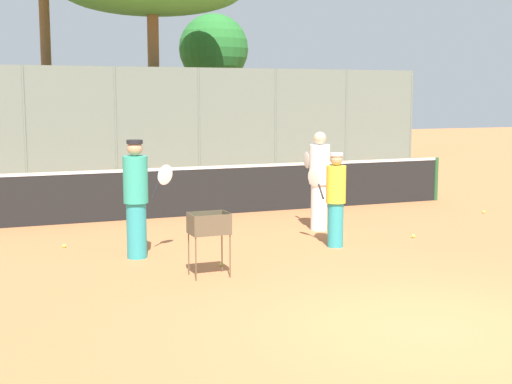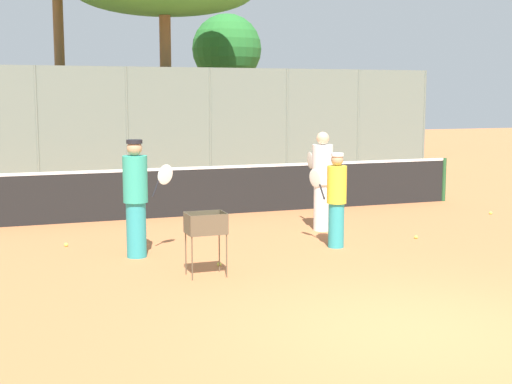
% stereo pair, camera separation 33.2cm
% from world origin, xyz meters
% --- Properties ---
extents(ground_plane, '(80.00, 80.00, 0.00)m').
position_xyz_m(ground_plane, '(0.00, 0.00, 0.00)').
color(ground_plane, '#C67242').
extents(tennis_net, '(12.07, 0.10, 1.07)m').
position_xyz_m(tennis_net, '(0.00, 8.22, 0.56)').
color(tennis_net, '#26592D').
rests_on(tennis_net, ground_plane).
extents(back_fence, '(24.36, 0.08, 3.59)m').
position_xyz_m(back_fence, '(0.00, 18.57, 1.79)').
color(back_fence, slate).
rests_on(back_fence, ground_plane).
extents(tree_2, '(3.09, 3.09, 6.19)m').
position_xyz_m(tree_2, '(5.51, 24.30, 4.56)').
color(tree_2, brown).
rests_on(tree_2, ground_plane).
extents(player_white_outfit, '(0.43, 0.85, 1.63)m').
position_xyz_m(player_white_outfit, '(1.09, 4.29, 0.85)').
color(player_white_outfit, teal).
rests_on(player_white_outfit, ground_plane).
extents(player_red_cap, '(0.92, 0.46, 1.90)m').
position_xyz_m(player_red_cap, '(-2.26, 4.70, 0.98)').
color(player_red_cap, teal).
rests_on(player_red_cap, ground_plane).
extents(player_yellow_shirt, '(0.40, 0.96, 1.91)m').
position_xyz_m(player_yellow_shirt, '(1.52, 5.78, 0.98)').
color(player_yellow_shirt, white).
rests_on(player_yellow_shirt, ground_plane).
extents(ball_cart, '(0.56, 0.41, 0.93)m').
position_xyz_m(ball_cart, '(-1.54, 3.15, 0.70)').
color(ball_cart, brown).
rests_on(ball_cart, ground_plane).
extents(tennis_ball_0, '(0.07, 0.07, 0.07)m').
position_xyz_m(tennis_ball_0, '(2.79, 4.43, 0.03)').
color(tennis_ball_0, '#D1E54C').
rests_on(tennis_ball_0, ground_plane).
extents(tennis_ball_1, '(0.07, 0.07, 0.07)m').
position_xyz_m(tennis_ball_1, '(-1.20, 3.64, 0.03)').
color(tennis_ball_1, '#D1E54C').
rests_on(tennis_ball_1, ground_plane).
extents(tennis_ball_2, '(0.07, 0.07, 0.07)m').
position_xyz_m(tennis_ball_2, '(5.81, 6.18, 0.03)').
color(tennis_ball_2, '#D1E54C').
rests_on(tennis_ball_2, ground_plane).
extents(tennis_ball_3, '(0.07, 0.07, 0.07)m').
position_xyz_m(tennis_ball_3, '(-3.28, 5.91, 0.03)').
color(tennis_ball_3, '#D1E54C').
rests_on(tennis_ball_3, ground_plane).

